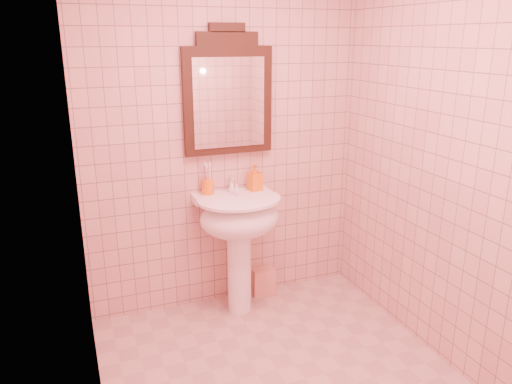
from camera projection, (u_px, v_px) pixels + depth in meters
name	position (u px, v px, depth m)	size (l,w,h in m)	color
floor	(286.00, 384.00, 2.88)	(2.20, 2.20, 0.00)	tan
back_wall	(224.00, 137.00, 3.49)	(2.00, 0.02, 2.50)	#D8A996
pedestal_sink	(239.00, 226.00, 3.47)	(0.58, 0.58, 0.86)	white
faucet	(232.00, 185.00, 3.52)	(0.04, 0.16, 0.11)	white
mirror	(228.00, 95.00, 3.39)	(0.62, 0.06, 0.87)	black
toothbrush_cup	(208.00, 187.00, 3.48)	(0.09, 0.09, 0.20)	orange
soap_dispenser	(255.00, 177.00, 3.56)	(0.09, 0.09, 0.20)	orange
towel	(263.00, 281.00, 3.87)	(0.17, 0.11, 0.21)	#EAAA8A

